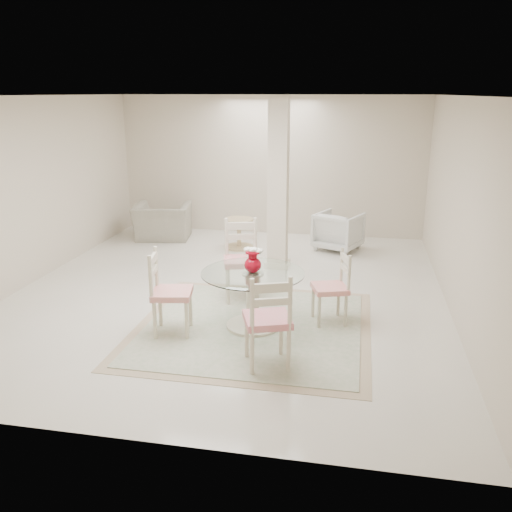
% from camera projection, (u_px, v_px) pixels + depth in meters
% --- Properties ---
extents(ground, '(7.00, 7.00, 0.00)m').
position_uv_depth(ground, '(229.00, 292.00, 7.74)').
color(ground, white).
rests_on(ground, ground).
extents(room_shell, '(6.02, 7.02, 2.71)m').
position_uv_depth(room_shell, '(227.00, 162.00, 7.21)').
color(room_shell, beige).
rests_on(room_shell, ground).
extents(column, '(0.30, 0.30, 2.70)m').
position_uv_depth(column, '(278.00, 185.00, 8.48)').
color(column, beige).
rests_on(column, ground).
extents(area_rug, '(2.81, 2.81, 0.02)m').
position_uv_depth(area_rug, '(253.00, 327.00, 6.58)').
color(area_rug, tan).
rests_on(area_rug, ground).
extents(dining_table, '(1.22, 1.22, 0.71)m').
position_uv_depth(dining_table, '(253.00, 300.00, 6.47)').
color(dining_table, beige).
rests_on(dining_table, ground).
extents(red_vase, '(0.23, 0.20, 0.30)m').
position_uv_depth(red_vase, '(253.00, 261.00, 6.33)').
color(red_vase, '#A90518').
rests_on(red_vase, dining_table).
extents(dining_chair_east, '(0.51, 0.51, 1.00)m').
position_uv_depth(dining_chair_east, '(335.00, 282.00, 6.58)').
color(dining_chair_east, beige).
rests_on(dining_chair_east, ground).
extents(dining_chair_north, '(0.60, 0.60, 1.21)m').
position_uv_depth(dining_chair_north, '(242.00, 254.00, 7.37)').
color(dining_chair_north, beige).
rests_on(dining_chair_north, ground).
extents(dining_chair_west, '(0.52, 0.52, 1.12)m').
position_uv_depth(dining_chair_west, '(166.00, 286.00, 6.26)').
color(dining_chair_west, beige).
rests_on(dining_chair_west, ground).
extents(dining_chair_south, '(0.59, 0.59, 1.14)m').
position_uv_depth(dining_chair_south, '(269.00, 314.00, 5.44)').
color(dining_chair_south, beige).
rests_on(dining_chair_south, ground).
extents(recliner_taupe, '(1.18, 1.07, 0.68)m').
position_uv_depth(recliner_taupe, '(163.00, 222.00, 10.48)').
color(recliner_taupe, '#A19985').
rests_on(recliner_taupe, ground).
extents(armchair_white, '(0.97, 0.98, 0.69)m').
position_uv_depth(armchair_white, '(338.00, 231.00, 9.75)').
color(armchair_white, white).
rests_on(armchair_white, ground).
extents(side_table, '(0.53, 0.53, 0.55)m').
position_uv_depth(side_table, '(239.00, 235.00, 9.87)').
color(side_table, tan).
rests_on(side_table, ground).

